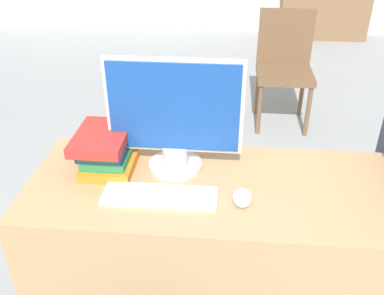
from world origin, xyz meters
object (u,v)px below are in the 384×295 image
at_px(keyboard, 160,196).
at_px(book_stack, 106,150).
at_px(mouse, 242,197).
at_px(monitor, 174,118).
at_px(far_chair, 285,62).

height_order(keyboard, book_stack, book_stack).
height_order(keyboard, mouse, mouse).
distance_m(monitor, book_stack, 0.31).
distance_m(keyboard, mouse, 0.29).
bearing_deg(monitor, book_stack, -174.41).
relative_size(monitor, keyboard, 1.26).
height_order(keyboard, far_chair, far_chair).
relative_size(keyboard, mouse, 3.84).
bearing_deg(book_stack, far_chair, 65.36).
bearing_deg(mouse, keyboard, -179.25).
xyz_separation_m(book_stack, far_chair, (0.91, 1.98, -0.30)).
distance_m(monitor, far_chair, 2.10).
distance_m(book_stack, far_chair, 2.20).
bearing_deg(keyboard, mouse, 0.75).
height_order(book_stack, far_chair, far_chair).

